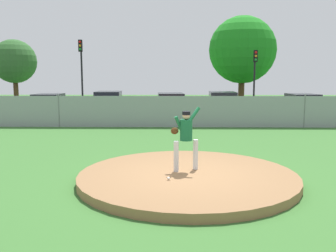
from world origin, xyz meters
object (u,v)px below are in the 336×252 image
(parked_car_red, at_px, (171,106))
(parked_car_navy, at_px, (109,105))
(parked_car_charcoal, at_px, (302,106))
(baseball, at_px, (169,178))
(traffic_light_near, at_px, (81,63))
(traffic_light_far, at_px, (255,70))
(parked_car_champagne, at_px, (222,105))
(parked_car_slate, at_px, (49,106))
(pitcher_youth, at_px, (186,134))
(traffic_cone_orange, at_px, (249,112))

(parked_car_red, xyz_separation_m, parked_car_navy, (-4.06, 0.21, 0.04))
(parked_car_charcoal, distance_m, parked_car_red, 8.79)
(baseball, distance_m, parked_car_charcoal, 17.87)
(traffic_light_near, relative_size, traffic_light_far, 1.17)
(parked_car_champagne, xyz_separation_m, parked_car_navy, (-7.46, -0.43, 0.00))
(parked_car_champagne, distance_m, parked_car_slate, 11.61)
(pitcher_youth, height_order, traffic_cone_orange, pitcher_youth)
(pitcher_youth, distance_m, parked_car_champagne, 14.77)
(pitcher_youth, relative_size, traffic_light_near, 0.30)
(baseball, bearing_deg, parked_car_red, 90.44)
(parked_car_red, bearing_deg, parked_car_navy, 176.99)
(parked_car_red, relative_size, parked_car_navy, 0.99)
(parked_car_red, distance_m, parked_car_navy, 4.06)
(traffic_light_near, xyz_separation_m, traffic_light_far, (13.39, 0.03, -0.49))
(parked_car_navy, height_order, traffic_light_near, traffic_light_near)
(baseball, relative_size, parked_car_slate, 0.02)
(baseball, xyz_separation_m, parked_car_champagne, (3.29, 15.39, 0.57))
(baseball, xyz_separation_m, traffic_light_far, (6.30, 19.62, 2.98))
(baseball, bearing_deg, parked_car_navy, 105.59)
(parked_car_champagne, xyz_separation_m, traffic_cone_orange, (1.97, 0.82, -0.56))
(parked_car_navy, bearing_deg, traffic_light_far, 23.97)
(traffic_cone_orange, distance_m, traffic_light_far, 4.63)
(baseball, distance_m, parked_car_navy, 15.54)
(baseball, bearing_deg, traffic_cone_orange, 72.03)
(parked_car_charcoal, xyz_separation_m, parked_car_champagne, (-5.34, -0.25, 0.06))
(parked_car_champagne, relative_size, parked_car_red, 1.12)
(baseball, distance_m, parked_car_red, 14.75)
(baseball, relative_size, traffic_cone_orange, 0.13)
(parked_car_navy, bearing_deg, pitcher_youth, -71.86)
(pitcher_youth, bearing_deg, traffic_cone_orange, 72.49)
(parked_car_red, xyz_separation_m, traffic_light_near, (-6.97, 4.84, 2.93))
(baseball, xyz_separation_m, traffic_cone_orange, (5.26, 16.21, 0.01))
(parked_car_charcoal, xyz_separation_m, traffic_light_far, (-2.32, 3.98, 2.47))
(parked_car_slate, bearing_deg, parked_car_champagne, -0.86)
(parked_car_charcoal, distance_m, traffic_light_far, 5.23)
(traffic_light_far, bearing_deg, parked_car_slate, -164.52)
(parked_car_champagne, height_order, parked_car_red, parked_car_champagne)
(parked_car_champagne, bearing_deg, parked_car_red, -169.24)
(baseball, height_order, parked_car_charcoal, parked_car_charcoal)
(pitcher_youth, relative_size, baseball, 22.60)
(traffic_cone_orange, bearing_deg, parked_car_red, -164.72)
(pitcher_youth, xyz_separation_m, parked_car_champagne, (2.86, 14.49, -0.35))
(parked_car_champagne, height_order, traffic_cone_orange, parked_car_champagne)
(baseball, relative_size, parked_car_champagne, 0.02)
(parked_car_champagne, height_order, parked_car_navy, parked_car_navy)
(pitcher_youth, height_order, baseball, pitcher_youth)
(parked_car_navy, bearing_deg, parked_car_slate, 171.65)
(parked_car_champagne, bearing_deg, parked_car_slate, 179.14)
(parked_car_navy, relative_size, traffic_cone_orange, 8.00)
(parked_car_slate, bearing_deg, traffic_light_near, 72.98)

